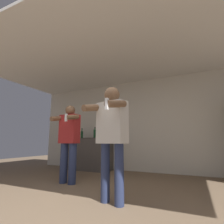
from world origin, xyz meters
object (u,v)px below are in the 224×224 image
Objects in this scene: bottle_amber_bourbon at (82,134)px; bottle_clear_vodka at (102,133)px; person_man_side at (69,139)px; bottle_brown_liquor at (98,134)px; bottle_dark_rum at (95,133)px; person_woman_foreground at (111,131)px; bottle_red_label at (77,135)px.

bottle_clear_vodka reaches higher than bottle_amber_bourbon.
person_man_side is at bearing -63.33° from bottle_amber_bourbon.
bottle_amber_bourbon is at bearing 116.67° from person_man_side.
person_man_side is (0.23, -1.56, -0.16)m from bottle_brown_liquor.
person_woman_foreground is (1.58, -2.21, -0.09)m from bottle_dark_rum.
bottle_amber_bourbon is 0.56m from bottle_brown_liquor.
bottle_amber_bourbon is 0.95× the size of bottle_dark_rum.
bottle_amber_bourbon is 3.00m from person_woman_foreground.
bottle_red_label is 0.86m from bottle_clear_vodka.
bottle_dark_rum is at bearing 125.70° from person_woman_foreground.
bottle_dark_rum is (0.45, -0.00, 0.01)m from bottle_amber_bourbon.
person_woman_foreground is (2.04, -2.21, -0.07)m from bottle_amber_bourbon.
bottle_dark_rum reaches higher than bottle_red_label.
bottle_amber_bourbon is 0.19× the size of person_woman_foreground.
bottle_red_label is at bearing 180.00° from bottle_amber_bourbon.
person_man_side is (-1.26, 0.65, -0.09)m from person_woman_foreground.
bottle_clear_vodka is 0.23× the size of person_man_side.
person_man_side is at bearing -78.08° from bottle_dark_rum.
bottle_amber_bourbon is 1.22× the size of bottle_red_label.
person_woman_foreground is (1.35, -2.21, -0.10)m from bottle_clear_vodka.
bottle_dark_rum is at bearing 101.92° from person_man_side.
bottle_clear_vodka is (0.24, 0.00, 0.01)m from bottle_dark_rum.
bottle_amber_bourbon is 0.99× the size of bottle_brown_liquor.
person_woman_foreground is at bearing -58.56° from bottle_clear_vodka.
bottle_dark_rum is 0.21× the size of person_man_side.
bottle_red_label is 0.78× the size of bottle_dark_rum.
person_woman_foreground is at bearing -47.24° from bottle_amber_bourbon.
person_woman_foreground is at bearing -45.00° from bottle_red_label.
bottle_brown_liquor is 1.58m from person_man_side.
bottle_dark_rum reaches higher than bottle_brown_liquor.
person_man_side is (0.33, -1.56, -0.18)m from bottle_dark_rum.
person_man_side is at bearing 152.80° from person_woman_foreground.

